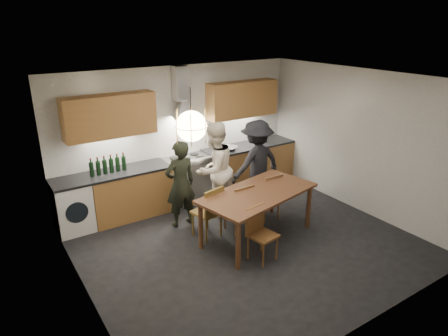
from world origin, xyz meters
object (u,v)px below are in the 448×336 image
person_left (181,184)px  mixing_bowl (230,148)px  wine_bottles (108,164)px  dining_table (258,197)px  person_right (257,163)px  stock_pot (264,140)px  person_mid (214,170)px  chair_back_left (210,209)px  chair_front (259,229)px

person_left → mixing_bowl: 1.70m
person_left → wine_bottles: 1.30m
mixing_bowl → wine_bottles: 2.47m
dining_table → mixing_bowl: mixing_bowl is taller
person_left → person_right: 1.61m
stock_pot → person_mid: bearing=-156.8°
chair_back_left → stock_pot: size_ratio=5.20×
chair_back_left → wine_bottles: bearing=-64.8°
chair_back_left → person_mid: 0.95m
dining_table → wine_bottles: size_ratio=3.27×
dining_table → chair_front: 0.65m
chair_front → wine_bottles: size_ratio=1.29×
chair_back_left → person_right: bearing=-167.7°
chair_back_left → wine_bottles: (-1.13, 1.49, 0.55)m
person_right → mixing_bowl: size_ratio=5.63×
person_left → stock_pot: person_left is taller
chair_back_left → mixing_bowl: mixing_bowl is taller
chair_back_left → wine_bottles: wine_bottles is taller
dining_table → wine_bottles: bearing=121.6°
wine_bottles → mixing_bowl: bearing=-1.8°
chair_front → stock_pot: stock_pot is taller
person_mid → person_right: 0.91m
chair_front → person_left: size_ratio=0.54×
person_mid → stock_pot: (1.70, 0.73, 0.09)m
chair_front → wine_bottles: bearing=111.4°
person_mid → mixing_bowl: 1.08m
chair_front → person_mid: size_ratio=0.47×
wine_bottles → person_mid: bearing=-25.4°
chair_front → stock_pot: (1.92, 2.33, 0.49)m
person_mid → person_left: bearing=-14.1°
person_mid → person_right: person_mid is taller
person_right → person_mid: bearing=-6.4°
person_mid → stock_pot: bearing=-175.0°
person_right → chair_front: bearing=51.4°
chair_front → person_left: bearing=97.8°
person_mid → chair_back_left: bearing=35.5°
person_right → wine_bottles: (-2.56, 0.85, 0.23)m
dining_table → chair_front: size_ratio=2.54×
person_left → person_right: size_ratio=0.92×
mixing_bowl → stock_pot: (0.89, 0.02, 0.02)m
dining_table → chair_front: bearing=-137.1°
mixing_bowl → stock_pot: stock_pot is taller
chair_front → person_mid: 1.66m
stock_pot → wine_bottles: size_ratio=0.27×
chair_back_left → person_mid: size_ratio=0.52×
person_right → wine_bottles: bearing=-20.8°
person_left → stock_pot: (2.41, 0.78, 0.19)m
wine_bottles → stock_pot: bearing=-0.9°
stock_pot → wine_bottles: 3.36m
person_left → person_mid: person_mid is taller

